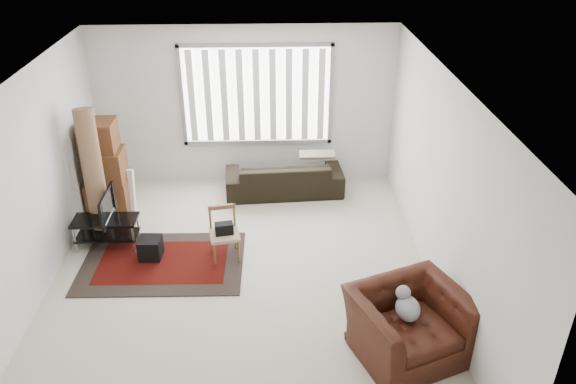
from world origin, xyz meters
name	(u,v)px	position (x,y,z in m)	size (l,w,h in m)	color
room	(241,144)	(0.03, 0.51, 1.76)	(6.00, 6.02, 2.71)	beige
persian_rug	(163,263)	(-1.11, 0.46, 0.01)	(2.23, 1.51, 0.02)	black
tv_stand	(106,227)	(-1.95, 0.92, 0.33)	(0.90, 0.41, 0.45)	black
tv	(102,206)	(-1.95, 0.92, 0.66)	(0.73, 0.09, 0.42)	black
subwoofer	(151,248)	(-1.28, 0.59, 0.17)	(0.30, 0.30, 0.30)	black
moving_boxes	(105,171)	(-2.15, 1.91, 0.71)	(0.63, 0.58, 1.53)	#56331B
white_flatpack	(118,190)	(-2.03, 1.98, 0.35)	(0.54, 0.08, 0.69)	silver
rolled_rug	(94,175)	(-2.12, 1.30, 0.96)	(0.29, 0.29, 1.91)	brown
sofa	(284,172)	(0.63, 2.45, 0.38)	(1.95, 0.84, 0.75)	black
side_chair	(224,231)	(-0.25, 0.60, 0.41)	(0.46, 0.46, 0.74)	#8C785C
armchair	(409,321)	(1.88, -1.33, 0.44)	(1.48, 1.39, 0.88)	#39150B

